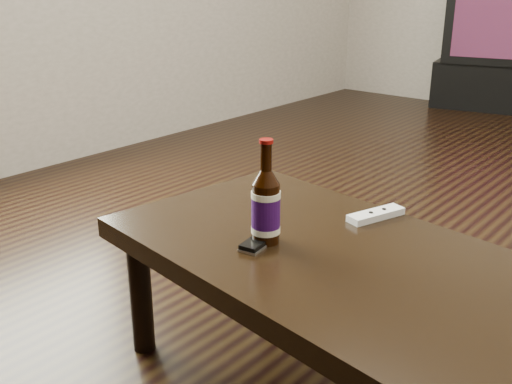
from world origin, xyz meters
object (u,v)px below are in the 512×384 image
Objects in this scene: coffee_table at (327,268)px; phone at (256,244)px; tv_stand at (494,85)px; beer_bottle at (266,207)px; tv at (503,24)px; remote at (376,215)px.

phone is (-0.13, -0.10, 0.06)m from coffee_table.
coffee_table is 0.18m from phone.
tv_stand is 3.81m from coffee_table.
beer_bottle reaches higher than coffee_table.
beer_bottle is (0.75, -3.76, -0.16)m from tv.
tv reaches higher than remote.
remote is at bearing -88.40° from tv.
tv is 3.81m from coffee_table.
tv_stand is 9.11× the size of phone.
remote is (0.13, 0.30, -0.08)m from beer_bottle.
phone reaches higher than tv_stand.
tv reaches higher than beer_bottle.
remote reaches higher than tv_stand.
beer_bottle is at bearing -91.37° from tv.
coffee_table is 0.24m from remote.
beer_bottle reaches higher than phone.
remote reaches higher than phone.
tv_stand is 0.47m from tv.
coffee_table is 11.62× the size of phone.
tv is at bearing -90.00° from tv_stand.
tv_stand is 3.88m from phone.
tv_stand is 3.85m from beer_bottle.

